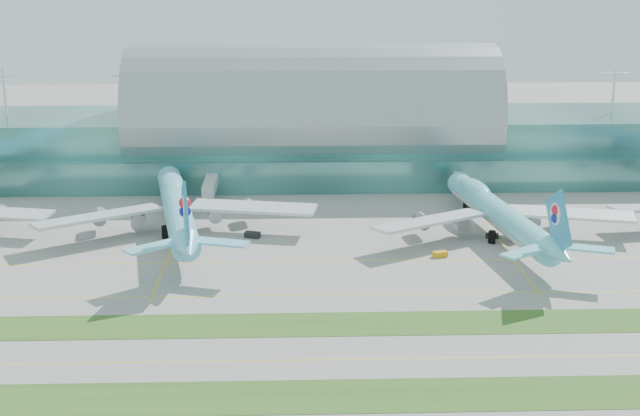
{
  "coord_description": "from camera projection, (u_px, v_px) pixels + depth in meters",
  "views": [
    {
      "loc": [
        -7.15,
        -161.14,
        70.14
      ],
      "look_at": [
        0.0,
        55.0,
        9.0
      ],
      "focal_mm": 50.0,
      "sensor_mm": 36.0,
      "label": 1
    }
  ],
  "objects": [
    {
      "name": "gse_e",
      "position": [
        440.0,
        254.0,
        215.84
      ],
      "size": [
        3.79,
        2.6,
        1.31
      ],
      "primitive_type": "cube",
      "rotation": [
        0.0,
        0.0,
        0.29
      ],
      "color": "orange",
      "rests_on": "ground"
    },
    {
      "name": "gse_f",
      "position": [
        492.0,
        236.0,
        230.2
      ],
      "size": [
        3.46,
        2.02,
        1.23
      ],
      "primitive_type": "cube",
      "rotation": [
        0.0,
        0.0,
        -0.15
      ],
      "color": "black",
      "rests_on": "ground"
    },
    {
      "name": "gse_c",
      "position": [
        184.0,
        247.0,
        220.64
      ],
      "size": [
        3.83,
        2.43,
        1.53
      ],
      "primitive_type": "cube",
      "rotation": [
        0.0,
        0.0,
        -0.11
      ],
      "color": "black",
      "rests_on": "ground"
    },
    {
      "name": "airliner_b",
      "position": [
        177.0,
        206.0,
        233.35
      ],
      "size": [
        72.57,
        83.34,
        23.05
      ],
      "rotation": [
        0.0,
        0.0,
        0.18
      ],
      "color": "#6BD1ED",
      "rests_on": "ground"
    },
    {
      "name": "grass_strip_near",
      "position": [
        337.0,
        396.0,
        147.35
      ],
      "size": [
        420.0,
        12.0,
        0.08
      ],
      "primitive_type": "cube",
      "color": "#2D591E",
      "rests_on": "ground"
    },
    {
      "name": "gse_d",
      "position": [
        252.0,
        235.0,
        230.54
      ],
      "size": [
        4.36,
        3.2,
        1.51
      ],
      "primitive_type": "cube",
      "rotation": [
        0.0,
        0.0,
        -0.33
      ],
      "color": "black",
      "rests_on": "ground"
    },
    {
      "name": "grass_strip_far",
      "position": [
        329.0,
        324.0,
        176.2
      ],
      "size": [
        420.0,
        12.0,
        0.08
      ],
      "primitive_type": "cube",
      "color": "#2D591E",
      "rests_on": "ground"
    },
    {
      "name": "taxiline_b",
      "position": [
        333.0,
        360.0,
        160.82
      ],
      "size": [
        420.0,
        0.35,
        0.01
      ],
      "primitive_type": "cube",
      "color": "yellow",
      "rests_on": "ground"
    },
    {
      "name": "airliner_c",
      "position": [
        498.0,
        212.0,
        229.47
      ],
      "size": [
        69.47,
        79.5,
        21.91
      ],
      "rotation": [
        0.0,
        0.0,
        0.14
      ],
      "color": "#63CEDB",
      "rests_on": "ground"
    },
    {
      "name": "taxiline_c",
      "position": [
        326.0,
        295.0,
        191.6
      ],
      "size": [
        420.0,
        0.35,
        0.01
      ],
      "primitive_type": "cube",
      "color": "yellow",
      "rests_on": "ground"
    },
    {
      "name": "terminal",
      "position": [
        313.0,
        132.0,
        294.28
      ],
      "size": [
        340.0,
        69.1,
        36.0
      ],
      "color": "#3D7A75",
      "rests_on": "ground"
    },
    {
      "name": "taxiline_d",
      "position": [
        322.0,
        261.0,
        212.76
      ],
      "size": [
        420.0,
        0.35,
        0.01
      ],
      "primitive_type": "cube",
      "color": "yellow",
      "rests_on": "ground"
    },
    {
      "name": "ground",
      "position": [
        329.0,
        328.0,
        174.29
      ],
      "size": [
        700.0,
        700.0,
        0.0
      ],
      "primitive_type": "plane",
      "color": "gray",
      "rests_on": "ground"
    }
  ]
}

